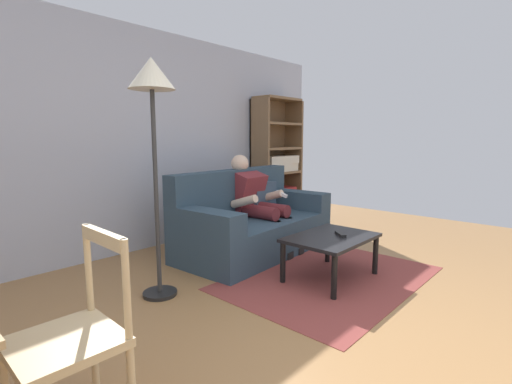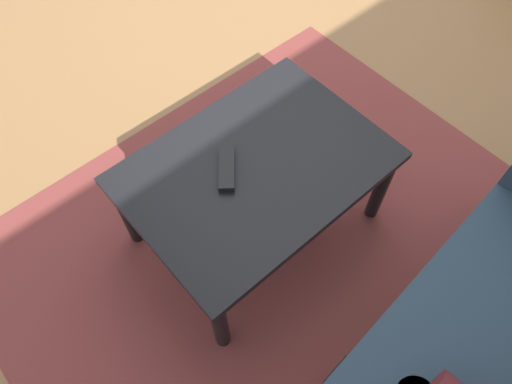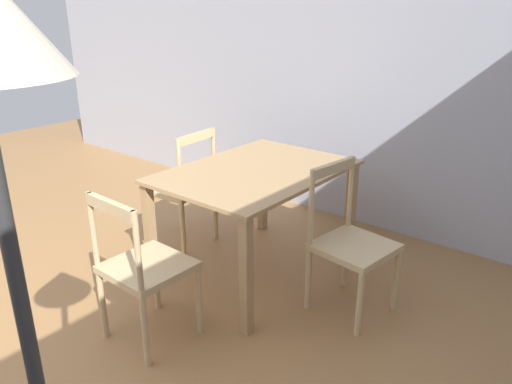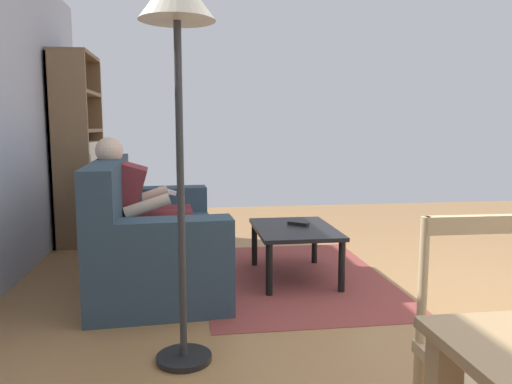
# 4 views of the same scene
# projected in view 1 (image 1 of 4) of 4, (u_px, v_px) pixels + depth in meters

# --- Properties ---
(ground_plane) EXTENTS (9.07, 9.07, 0.00)m
(ground_plane) POSITION_uv_depth(u_px,v_px,m) (389.00, 381.00, 1.99)
(ground_plane) COLOR #9E7042
(wall_back) EXTENTS (7.07, 0.12, 2.52)m
(wall_back) POSITION_uv_depth(u_px,v_px,m) (102.00, 141.00, 3.93)
(wall_back) COLOR #B2B7C6
(wall_back) RESTS_ON ground_plane
(couch) EXTENTS (1.91, 1.02, 0.93)m
(couch) POSITION_uv_depth(u_px,v_px,m) (251.00, 223.00, 4.24)
(couch) COLOR #2D4251
(couch) RESTS_ON ground_plane
(person_lounging) EXTENTS (0.61, 0.93, 1.10)m
(person_lounging) POSITION_uv_depth(u_px,v_px,m) (256.00, 201.00, 4.32)
(person_lounging) COLOR maroon
(person_lounging) RESTS_ON ground_plane
(coffee_table) EXTENTS (0.84, 0.61, 0.40)m
(coffee_table) POSITION_uv_depth(u_px,v_px,m) (331.00, 242.00, 3.40)
(coffee_table) COLOR black
(coffee_table) RESTS_ON ground_plane
(tv_remote) EXTENTS (0.15, 0.16, 0.02)m
(tv_remote) POSITION_uv_depth(u_px,v_px,m) (340.00, 234.00, 3.42)
(tv_remote) COLOR black
(tv_remote) RESTS_ON coffee_table
(bookshelf) EXTENTS (0.86, 0.36, 1.90)m
(bookshelf) POSITION_uv_depth(u_px,v_px,m) (276.00, 170.00, 5.77)
(bookshelf) COLOR brown
(bookshelf) RESTS_ON ground_plane
(dining_chair_facing_couch) EXTENTS (0.43, 0.43, 0.89)m
(dining_chair_facing_couch) POSITION_uv_depth(u_px,v_px,m) (72.00, 339.00, 1.57)
(dining_chair_facing_couch) COLOR #D1B27F
(dining_chair_facing_couch) RESTS_ON ground_plane
(area_rug) EXTENTS (2.01, 1.41, 0.01)m
(area_rug) POSITION_uv_depth(u_px,v_px,m) (330.00, 278.00, 3.45)
(area_rug) COLOR brown
(area_rug) RESTS_ON ground_plane
(floor_lamp) EXTENTS (0.36, 0.36, 1.91)m
(floor_lamp) POSITION_uv_depth(u_px,v_px,m) (152.00, 97.00, 2.84)
(floor_lamp) COLOR black
(floor_lamp) RESTS_ON ground_plane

